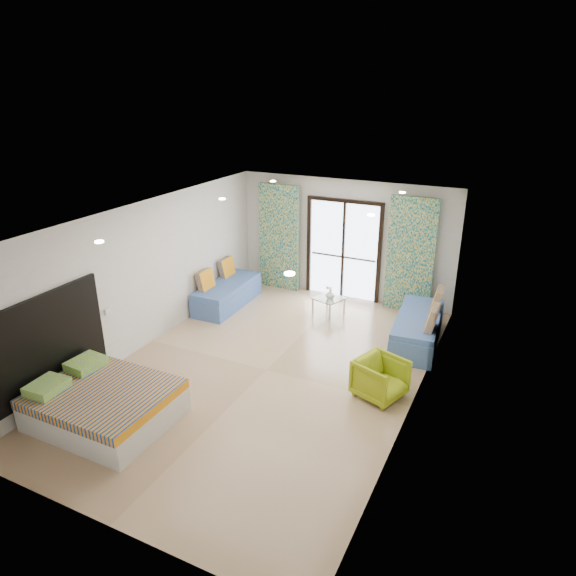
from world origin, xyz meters
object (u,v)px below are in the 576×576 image
at_px(coffee_table, 329,299).
at_px(armchair, 380,376).
at_px(bed, 104,404).
at_px(daybed_right, 418,328).
at_px(daybed_left, 227,293).

height_order(coffee_table, armchair, armchair).
relative_size(bed, armchair, 2.68).
bearing_deg(armchair, bed, 143.97).
distance_m(bed, armchair, 4.19).
distance_m(bed, daybed_right, 5.71).
xyz_separation_m(bed, daybed_right, (3.59, 4.44, 0.03)).
relative_size(daybed_right, armchair, 2.90).
bearing_deg(daybed_left, coffee_table, 12.70).
relative_size(coffee_table, armchair, 0.98).
bearing_deg(daybed_right, coffee_table, 160.93).
distance_m(daybed_left, armchair, 4.57).
distance_m(daybed_right, coffee_table, 2.09).
bearing_deg(daybed_right, daybed_left, 175.66).
relative_size(daybed_left, daybed_right, 0.93).
bearing_deg(daybed_right, bed, -134.17).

